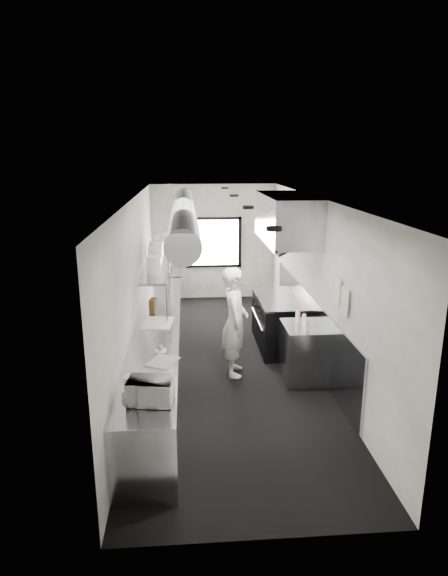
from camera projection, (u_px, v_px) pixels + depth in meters
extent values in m
cube|color=black|center=(227.00, 363.00, 8.38)|extent=(3.00, 8.00, 0.01)
cube|color=silver|center=(228.00, 199.00, 7.63)|extent=(3.00, 8.00, 0.01)
cube|color=silver|center=(214.00, 242.00, 11.85)|extent=(3.00, 0.02, 2.80)
cube|color=silver|center=(267.00, 405.00, 4.16)|extent=(3.00, 0.02, 2.80)
cube|color=silver|center=(136.00, 286.00, 7.89)|extent=(0.02, 8.00, 2.80)
cube|color=silver|center=(317.00, 283.00, 8.12)|extent=(0.02, 8.00, 2.80)
cube|color=#9BA1A9|center=(309.00, 325.00, 8.63)|extent=(0.03, 5.50, 1.10)
cylinder|color=#9C9FA4|center=(184.00, 212.00, 8.03)|extent=(0.40, 6.40, 0.40)
cube|color=silver|center=(214.00, 243.00, 11.81)|extent=(1.20, 0.03, 1.10)
cube|color=black|center=(214.00, 219.00, 11.68)|extent=(1.36, 0.03, 0.08)
cube|color=black|center=(214.00, 265.00, 11.98)|extent=(1.36, 0.03, 0.08)
cube|color=black|center=(187.00, 243.00, 11.78)|extent=(0.08, 0.03, 1.25)
cube|color=black|center=(240.00, 242.00, 11.88)|extent=(0.08, 0.03, 1.25)
cube|color=#9BA1A9|center=(287.00, 218.00, 8.49)|extent=(0.80, 2.20, 0.80)
cube|color=#9BA1A9|center=(265.00, 240.00, 8.57)|extent=(0.05, 2.20, 0.05)
cube|color=black|center=(282.00, 237.00, 8.58)|extent=(0.50, 2.10, 0.28)
cube|color=#9BA1A9|center=(158.00, 352.00, 7.69)|extent=(0.70, 6.00, 0.90)
cube|color=#9BA1A9|center=(157.00, 264.00, 8.84)|extent=(0.45, 3.00, 0.04)
cylinder|color=#9BA1A9|center=(166.00, 304.00, 7.59)|extent=(0.04, 0.04, 0.66)
cylinder|color=#9BA1A9|center=(169.00, 281.00, 8.94)|extent=(0.04, 0.04, 0.66)
cylinder|color=#9BA1A9|center=(171.00, 265.00, 10.28)|extent=(0.04, 0.04, 0.66)
cube|color=black|center=(280.00, 323.00, 9.01)|extent=(0.85, 1.60, 0.90)
cube|color=#9BA1A9|center=(281.00, 299.00, 8.88)|extent=(0.85, 1.60, 0.04)
cube|color=#9BA1A9|center=(259.00, 324.00, 8.98)|extent=(0.03, 1.55, 0.80)
cylinder|color=#9BA1A9|center=(257.00, 319.00, 8.95)|extent=(0.03, 1.30, 0.03)
cube|color=#9BA1A9|center=(304.00, 352.00, 7.67)|extent=(0.65, 0.80, 0.90)
cube|color=#9BA1A9|center=(166.00, 289.00, 11.25)|extent=(0.70, 1.20, 0.90)
cube|color=silver|center=(337.00, 291.00, 6.91)|extent=(0.02, 0.28, 0.38)
cube|color=silver|center=(345.00, 301.00, 6.59)|extent=(0.02, 0.28, 0.38)
imported|color=white|center=(235.00, 322.00, 7.76)|extent=(0.47, 0.68, 1.79)
imported|color=white|center=(150.00, 391.00, 5.19)|extent=(0.49, 0.40, 0.27)
cylinder|color=beige|center=(127.00, 394.00, 5.31)|extent=(0.16, 0.16, 0.09)
cylinder|color=beige|center=(130.00, 381.00, 5.60)|extent=(0.19, 0.19, 0.11)
cube|color=silver|center=(163.00, 362.00, 6.23)|extent=(0.46, 0.50, 0.01)
cylinder|color=white|center=(160.00, 351.00, 6.57)|extent=(0.19, 0.19, 0.01)
sphere|color=tan|center=(160.00, 347.00, 6.56)|extent=(0.08, 0.08, 0.08)
cube|color=silver|center=(158.00, 323.00, 7.65)|extent=(0.51, 0.63, 0.02)
cube|color=brown|center=(153.00, 305.00, 8.18)|extent=(0.13, 0.23, 0.23)
cylinder|color=white|center=(154.00, 265.00, 8.00)|extent=(0.25, 0.25, 0.29)
cylinder|color=white|center=(155.00, 256.00, 8.59)|extent=(0.32, 0.32, 0.33)
cylinder|color=white|center=(156.00, 251.00, 8.92)|extent=(0.32, 0.32, 0.37)
cylinder|color=white|center=(160.00, 244.00, 9.56)|extent=(0.28, 0.28, 0.41)
cylinder|color=silver|center=(307.00, 326.00, 7.28)|extent=(0.07, 0.07, 0.18)
cylinder|color=silver|center=(305.00, 324.00, 7.36)|extent=(0.08, 0.08, 0.19)
cylinder|color=silver|center=(304.00, 320.00, 7.52)|extent=(0.08, 0.08, 0.19)
cylinder|color=silver|center=(298.00, 316.00, 7.68)|extent=(0.08, 0.08, 0.20)
cylinder|color=silver|center=(298.00, 315.00, 7.77)|extent=(0.07, 0.07, 0.19)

